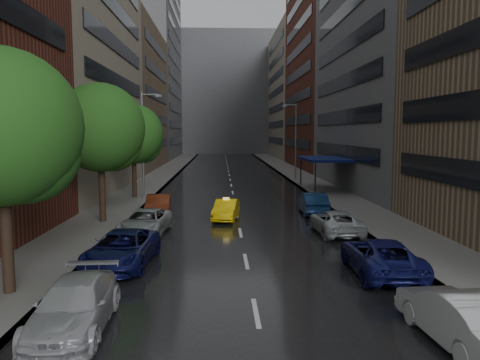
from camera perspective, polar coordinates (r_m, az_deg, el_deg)
name	(u,v)px	position (r m, az deg, el deg)	size (l,w,h in m)	color
road	(230,177)	(60.75, -1.29, 0.42)	(14.00, 140.00, 0.01)	black
sidewalk_left	(160,176)	(61.25, -9.73, 0.44)	(4.00, 140.00, 0.15)	gray
sidewalk_right	(298,176)	(61.57, 7.12, 0.51)	(4.00, 140.00, 0.15)	gray
buildings_left	(124,61)	(71.37, -13.96, 13.93)	(8.00, 108.00, 38.00)	maroon
buildings_right	(334,67)	(69.69, 11.36, 13.39)	(8.05, 109.10, 36.00)	#937A5B
building_far	(225,94)	(128.88, -1.87, 10.42)	(40.00, 14.00, 32.00)	slate
tree_near	(1,128)	(17.99, -27.10, 5.71)	(5.44, 5.44, 8.68)	#382619
tree_mid	(100,128)	(30.48, -16.67, 6.11)	(5.54, 5.54, 8.83)	#382619
tree_far	(133,134)	(41.20, -12.88, 5.46)	(5.13, 5.13, 8.18)	#382619
taxi	(226,210)	(31.01, -1.70, -3.63)	(1.41, 4.05, 1.33)	yellow
parked_cars_left	(132,238)	(23.12, -13.08, -6.91)	(2.85, 23.29, 1.50)	#ADADB3
parked_cars_right	(355,237)	(23.49, 13.89, -6.71)	(2.65, 25.22, 1.55)	beige
street_lamp_left	(144,142)	(41.01, -11.66, 4.50)	(1.74, 0.22, 9.00)	gray
street_lamp_right	(295,140)	(56.17, 6.73, 4.92)	(1.74, 0.22, 9.00)	gray
awning	(324,159)	(46.65, 10.16, 2.53)	(4.00, 8.00, 3.12)	navy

